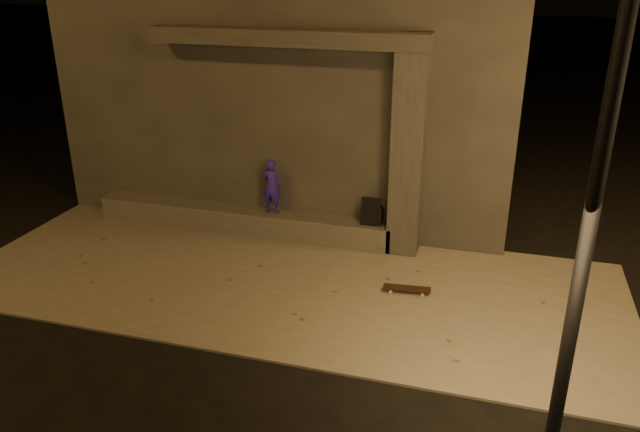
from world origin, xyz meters
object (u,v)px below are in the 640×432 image
(skateboarder, at_px, (272,186))
(street_lamp_0, at_px, (616,78))
(column, at_px, (408,156))
(backpack, at_px, (372,214))
(skateboard, at_px, (407,289))

(skateboarder, distance_m, street_lamp_0, 7.68)
(column, xyz_separation_m, street_lamp_0, (2.32, -5.05, 2.31))
(backpack, bearing_deg, column, -1.55)
(skateboarder, height_order, skateboard, skateboarder)
(column, distance_m, backpack, 1.31)
(column, bearing_deg, backpack, 180.00)
(skateboarder, height_order, backpack, skateboarder)
(skateboarder, height_order, street_lamp_0, street_lamp_0)
(skateboarder, bearing_deg, street_lamp_0, 135.69)
(column, height_order, skateboarder, column)
(skateboard, bearing_deg, street_lamp_0, -65.79)
(skateboarder, xyz_separation_m, backpack, (1.96, 0.00, -0.35))
(skateboarder, bearing_deg, skateboard, 152.82)
(column, xyz_separation_m, backpack, (-0.60, 0.00, -1.16))
(backpack, distance_m, skateboard, 1.93)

